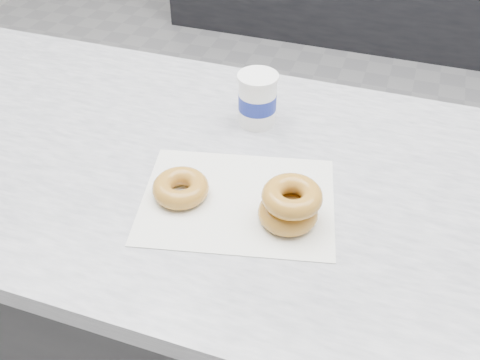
{
  "coord_description": "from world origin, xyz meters",
  "views": [
    {
      "loc": [
        0.34,
        -1.34,
        1.55
      ],
      "look_at": [
        0.11,
        -0.67,
        0.94
      ],
      "focal_mm": 40.0,
      "sensor_mm": 36.0,
      "label": 1
    }
  ],
  "objects_px": {
    "counter": "(206,303)",
    "donut_single": "(181,188)",
    "coffee_cup": "(257,99)",
    "donut_stack": "(290,205)"
  },
  "relations": [
    {
      "from": "donut_single",
      "to": "coffee_cup",
      "type": "xyz_separation_m",
      "value": [
        0.06,
        0.27,
        0.04
      ]
    },
    {
      "from": "donut_stack",
      "to": "coffee_cup",
      "type": "xyz_separation_m",
      "value": [
        -0.14,
        0.27,
        0.02
      ]
    },
    {
      "from": "counter",
      "to": "coffee_cup",
      "type": "bearing_deg",
      "value": 67.27
    },
    {
      "from": "counter",
      "to": "coffee_cup",
      "type": "distance_m",
      "value": 0.54
    },
    {
      "from": "counter",
      "to": "donut_single",
      "type": "xyz_separation_m",
      "value": [
        0.01,
        -0.1,
        0.47
      ]
    },
    {
      "from": "donut_single",
      "to": "coffee_cup",
      "type": "bearing_deg",
      "value": 77.83
    },
    {
      "from": "coffee_cup",
      "to": "donut_single",
      "type": "bearing_deg",
      "value": -117.93
    },
    {
      "from": "counter",
      "to": "donut_stack",
      "type": "distance_m",
      "value": 0.54
    },
    {
      "from": "donut_single",
      "to": "donut_stack",
      "type": "relative_size",
      "value": 0.89
    },
    {
      "from": "counter",
      "to": "donut_stack",
      "type": "xyz_separation_m",
      "value": [
        0.21,
        -0.1,
        0.49
      ]
    }
  ]
}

